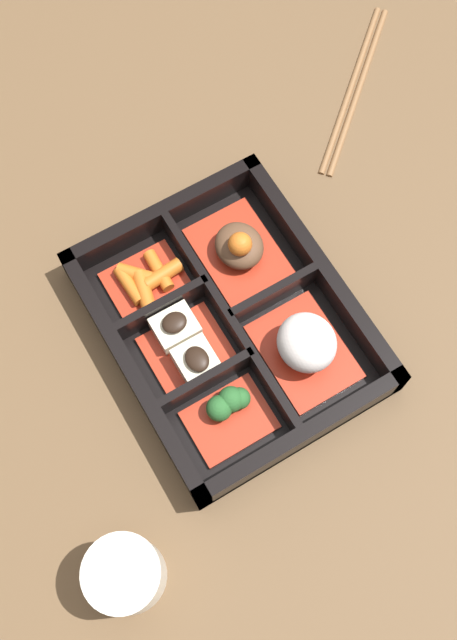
# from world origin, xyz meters

# --- Properties ---
(ground_plane) EXTENTS (3.00, 3.00, 0.00)m
(ground_plane) POSITION_xyz_m (0.00, 0.00, 0.00)
(ground_plane) COLOR brown
(bento_base) EXTENTS (0.28, 0.22, 0.01)m
(bento_base) POSITION_xyz_m (0.00, 0.00, 0.01)
(bento_base) COLOR black
(bento_base) RESTS_ON ground_plane
(bento_rim) EXTENTS (0.28, 0.22, 0.04)m
(bento_rim) POSITION_xyz_m (-0.00, -0.00, 0.02)
(bento_rim) COLOR black
(bento_rim) RESTS_ON ground_plane
(bowl_stew) EXTENTS (0.10, 0.08, 0.05)m
(bowl_stew) POSITION_xyz_m (-0.06, 0.05, 0.03)
(bowl_stew) COLOR #B22D19
(bowl_stew) RESTS_ON bento_base
(bowl_rice) EXTENTS (0.10, 0.08, 0.05)m
(bowl_rice) POSITION_xyz_m (0.06, 0.05, 0.03)
(bowl_rice) COLOR #B22D19
(bowl_rice) RESTS_ON bento_base
(bowl_carrots) EXTENTS (0.06, 0.08, 0.02)m
(bowl_carrots) POSITION_xyz_m (-0.08, -0.05, 0.02)
(bowl_carrots) COLOR #B22D19
(bowl_carrots) RESTS_ON bento_base
(bowl_tofu) EXTENTS (0.08, 0.08, 0.04)m
(bowl_tofu) POSITION_xyz_m (0.00, -0.05, 0.02)
(bowl_tofu) COLOR #B22D19
(bowl_tofu) RESTS_ON bento_base
(bowl_greens) EXTENTS (0.06, 0.08, 0.03)m
(bowl_greens) POSITION_xyz_m (0.08, -0.04, 0.02)
(bowl_greens) COLOR #B22D19
(bowl_greens) RESTS_ON bento_base
(tea_cup) EXTENTS (0.07, 0.07, 0.07)m
(tea_cup) POSITION_xyz_m (0.16, -0.19, 0.03)
(tea_cup) COLOR beige
(tea_cup) RESTS_ON ground_plane
(chopsticks) EXTENTS (0.17, 0.19, 0.01)m
(chopsticks) POSITION_xyz_m (-0.18, 0.27, 0.00)
(chopsticks) COLOR brown
(chopsticks) RESTS_ON ground_plane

